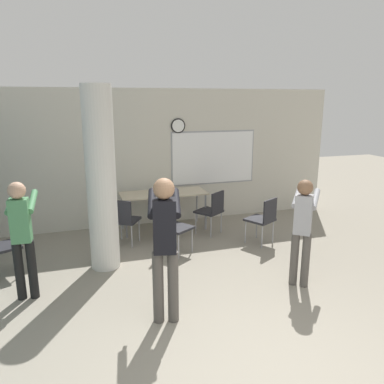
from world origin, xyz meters
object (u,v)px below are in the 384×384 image
(person_watching_back, at_px, (22,231))
(person_playing_side, at_px, (303,224))
(chair_mid_room, at_px, (263,217))
(chair_table_right, at_px, (212,209))
(bottle_on_table, at_px, (173,189))
(chair_table_front, at_px, (174,224))
(chair_table_left, at_px, (124,218))
(folding_table, at_px, (163,195))
(person_playing_front, at_px, (165,239))

(person_watching_back, height_order, person_playing_side, person_watching_back)
(chair_mid_room, relative_size, chair_table_right, 1.00)
(bottle_on_table, height_order, chair_table_front, bottle_on_table)
(chair_mid_room, relative_size, person_playing_side, 0.57)
(chair_table_front, distance_m, person_watching_back, 2.47)
(bottle_on_table, distance_m, chair_table_right, 0.86)
(chair_table_right, xyz_separation_m, chair_table_front, (-0.92, -0.62, 0.00))
(chair_mid_room, bearing_deg, chair_table_right, 132.59)
(chair_table_left, height_order, person_watching_back, person_watching_back)
(bottle_on_table, height_order, chair_table_left, bottle_on_table)
(chair_mid_room, xyz_separation_m, chair_table_front, (-1.63, 0.14, 0.00))
(folding_table, relative_size, chair_table_left, 1.97)
(chair_table_right, bearing_deg, person_playing_front, -120.89)
(person_playing_front, bearing_deg, chair_table_left, 93.25)
(chair_mid_room, distance_m, chair_table_front, 1.64)
(chair_mid_room, bearing_deg, person_watching_back, -168.89)
(folding_table, relative_size, person_playing_side, 1.12)
(chair_mid_room, xyz_separation_m, person_watching_back, (-3.89, -0.76, 0.42))
(chair_mid_room, height_order, chair_table_left, same)
(person_playing_side, bearing_deg, bottle_on_table, 112.39)
(bottle_on_table, distance_m, person_watching_back, 3.20)
(person_playing_side, bearing_deg, chair_table_front, 129.43)
(chair_table_right, distance_m, person_playing_front, 3.07)
(person_watching_back, distance_m, person_playing_side, 3.73)
(bottle_on_table, bearing_deg, chair_table_left, -154.61)
(bottle_on_table, height_order, person_playing_side, person_playing_side)
(person_watching_back, bearing_deg, person_playing_side, -12.07)
(bottle_on_table, xyz_separation_m, chair_table_left, (-1.04, -0.49, -0.34))
(person_playing_side, relative_size, person_playing_front, 0.88)
(person_watching_back, xyz_separation_m, person_playing_side, (3.65, -0.78, -0.03))
(chair_mid_room, height_order, chair_table_right, same)
(chair_table_front, bearing_deg, chair_table_left, 144.06)
(chair_table_front, bearing_deg, chair_mid_room, -5.06)
(chair_table_right, height_order, person_watching_back, person_watching_back)
(chair_table_left, bearing_deg, person_playing_side, -46.12)
(chair_table_left, height_order, chair_table_right, same)
(folding_table, xyz_separation_m, person_watching_back, (-2.36, -2.10, 0.22))
(person_playing_front, bearing_deg, chair_table_front, 72.26)
(bottle_on_table, relative_size, person_watching_back, 0.14)
(chair_table_left, height_order, person_playing_front, person_playing_front)
(chair_mid_room, bearing_deg, chair_table_front, 174.94)
(chair_table_front, bearing_deg, folding_table, 85.16)
(folding_table, bearing_deg, person_playing_front, -103.03)
(chair_mid_room, height_order, person_playing_side, person_playing_side)
(folding_table, bearing_deg, chair_table_left, -144.37)
(chair_table_left, height_order, chair_table_front, same)
(chair_table_front, distance_m, person_playing_front, 2.14)
(bottle_on_table, relative_size, chair_mid_room, 0.26)
(chair_table_right, height_order, chair_table_front, same)
(folding_table, height_order, person_playing_front, person_playing_front)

